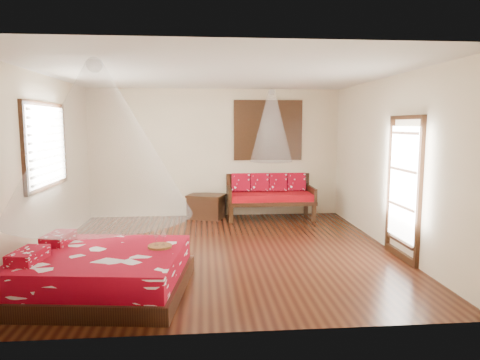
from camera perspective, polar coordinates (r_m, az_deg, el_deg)
name	(u,v)px	position (r m, az deg, el deg)	size (l,w,h in m)	color
room	(221,165)	(6.74, -2.57, 2.08)	(5.54, 5.54, 2.84)	black
bed	(102,272)	(5.55, -17.94, -11.62)	(2.15, 1.99, 0.63)	black
daybed	(270,194)	(9.33, 3.99, -1.89)	(1.86, 0.83, 0.96)	black
storage_chest	(206,206)	(9.33, -4.51, -3.51)	(0.91, 0.79, 0.52)	black
shutter_panel	(268,130)	(9.54, 3.76, 6.63)	(1.52, 0.06, 1.32)	black
window_left	(47,146)	(7.33, -24.38, 4.20)	(0.10, 1.74, 1.34)	black
glazed_door	(403,189)	(6.87, 20.95, -1.09)	(0.08, 1.02, 2.16)	black
wine_tray	(160,242)	(5.48, -10.65, -8.18)	(0.30, 0.30, 0.24)	brown
mosquito_net_main	(97,140)	(5.26, -18.47, 5.12)	(2.18, 2.18, 1.80)	white
mosquito_net_daybed	(271,126)	(9.07, 4.21, 7.22)	(0.89, 0.89, 1.50)	white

